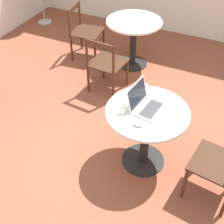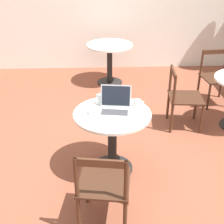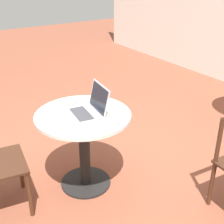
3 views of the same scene
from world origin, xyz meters
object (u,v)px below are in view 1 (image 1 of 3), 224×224
(chair_mid_left, at_px, (106,64))
(cafe_table_mid, at_px, (134,33))
(chair_near_front, at_px, (221,166))
(mouse, at_px, (138,124))
(drinking_glass, at_px, (122,109))
(cafe_table_near, at_px, (146,125))
(mug, at_px, (145,89))
(laptop, at_px, (145,104))
(chair_mid_back, at_px, (85,32))

(chair_mid_left, bearing_deg, cafe_table_mid, -4.77)
(cafe_table_mid, bearing_deg, chair_near_front, -139.20)
(cafe_table_mid, bearing_deg, mouse, -157.15)
(drinking_glass, bearing_deg, cafe_table_near, -57.46)
(cafe_table_mid, relative_size, mug, 7.15)
(chair_near_front, distance_m, mouse, 0.88)
(cafe_table_near, relative_size, cafe_table_mid, 1.00)
(mouse, bearing_deg, chair_near_front, -81.15)
(chair_mid_left, distance_m, laptop, 1.39)
(chair_near_front, xyz_separation_m, mug, (0.40, 0.94, 0.34))
(chair_near_front, xyz_separation_m, chair_mid_back, (1.86, 2.49, 0.00))
(chair_mid_left, bearing_deg, mouse, -143.16)
(laptop, relative_size, drinking_glass, 3.29)
(chair_mid_left, xyz_separation_m, mug, (-0.74, -0.81, 0.34))
(cafe_table_near, height_order, laptop, laptop)
(chair_near_front, distance_m, laptop, 0.92)
(chair_mid_left, relative_size, laptop, 2.31)
(cafe_table_near, xyz_separation_m, cafe_table_mid, (1.84, 0.89, 0.00))
(chair_mid_left, xyz_separation_m, drinking_glass, (-1.16, -0.74, 0.36))
(mouse, relative_size, mug, 0.86)
(cafe_table_mid, distance_m, mouse, 2.26)
(cafe_table_near, bearing_deg, cafe_table_mid, 25.69)
(mouse, xyz_separation_m, mug, (0.52, 0.13, 0.02))
(chair_near_front, xyz_separation_m, mouse, (-0.13, 0.81, 0.32))
(chair_near_front, xyz_separation_m, drinking_glass, (-0.03, 1.01, 0.36))
(cafe_table_mid, distance_m, mug, 1.74)
(mug, bearing_deg, chair_mid_back, 46.65)
(cafe_table_near, relative_size, mug, 7.15)
(chair_mid_left, height_order, laptop, laptop)
(cafe_table_mid, height_order, mouse, mouse)
(cafe_table_near, height_order, cafe_table_mid, same)
(cafe_table_mid, distance_m, drinking_glass, 2.10)
(mug, bearing_deg, chair_mid_left, 47.69)
(chair_mid_back, bearing_deg, drinking_glass, -141.93)
(chair_mid_back, relative_size, chair_mid_left, 1.00)
(mug, bearing_deg, mouse, -165.73)
(cafe_table_near, relative_size, chair_mid_back, 0.99)
(cafe_table_mid, distance_m, chair_near_front, 2.58)
(cafe_table_near, bearing_deg, mouse, 177.59)
(chair_mid_back, distance_m, drinking_glass, 2.42)
(chair_mid_left, relative_size, mug, 7.26)
(cafe_table_mid, relative_size, chair_mid_back, 0.99)
(mug, relative_size, drinking_glass, 1.05)
(laptop, height_order, mouse, laptop)
(cafe_table_near, relative_size, laptop, 2.27)
(chair_mid_back, relative_size, mouse, 8.49)
(cafe_table_mid, xyz_separation_m, chair_mid_left, (-0.82, 0.07, -0.11))
(cafe_table_near, height_order, mug, mug)
(cafe_table_near, height_order, chair_mid_back, chair_mid_back)
(cafe_table_mid, height_order, laptop, laptop)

